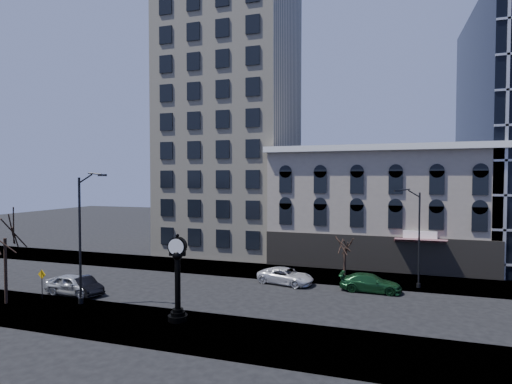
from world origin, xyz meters
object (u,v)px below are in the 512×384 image
(car_near_a, at_px, (73,284))
(car_near_b, at_px, (84,286))
(warning_sign, at_px, (42,279))
(street_lamp_near, at_px, (88,203))
(street_clock, at_px, (178,281))

(car_near_a, distance_m, car_near_b, 0.83)
(warning_sign, bearing_deg, car_near_b, 55.47)
(car_near_b, bearing_deg, warning_sign, 165.45)
(street_lamp_near, distance_m, car_near_b, 7.57)
(street_lamp_near, bearing_deg, street_clock, -11.68)
(warning_sign, height_order, car_near_b, warning_sign)
(street_clock, distance_m, street_lamp_near, 9.13)
(street_lamp_near, relative_size, car_near_b, 2.39)
(street_lamp_near, bearing_deg, warning_sign, 176.34)
(warning_sign, bearing_deg, street_clock, -2.11)
(warning_sign, bearing_deg, car_near_a, 66.58)
(street_lamp_near, xyz_separation_m, warning_sign, (-4.27, -0.05, -5.78))
(street_clock, bearing_deg, car_near_b, 153.55)
(car_near_b, bearing_deg, street_lamp_near, -110.43)
(street_clock, height_order, car_near_b, street_clock)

